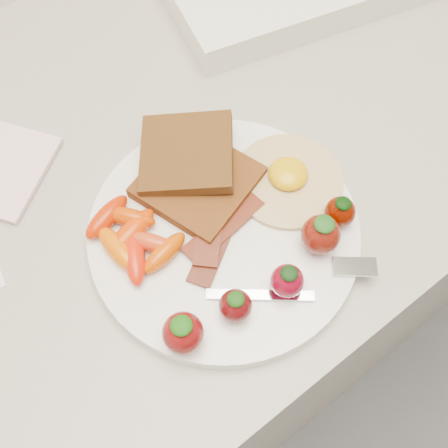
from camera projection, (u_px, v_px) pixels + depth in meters
counter at (185, 289)px, 1.02m from camera, size 2.00×0.60×0.90m
plate at (224, 233)px, 0.56m from camera, size 0.27×0.27×0.02m
toast_lower at (198, 182)px, 0.57m from camera, size 0.13×0.13×0.01m
toast_upper at (187, 153)px, 0.57m from camera, size 0.13×0.13×0.02m
fried_egg at (288, 179)px, 0.57m from camera, size 0.13×0.13×0.02m
bacon_strips at (217, 231)px, 0.55m from camera, size 0.11×0.10×0.01m
baby_carrots at (132, 238)px, 0.54m from camera, size 0.08×0.10×0.02m
strawberries at (272, 273)px, 0.51m from camera, size 0.22×0.05×0.05m
fork at (304, 282)px, 0.52m from camera, size 0.15×0.09×0.00m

